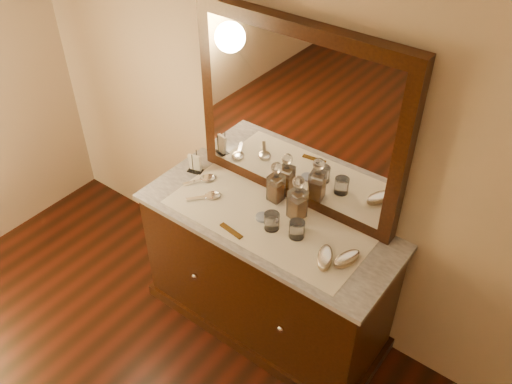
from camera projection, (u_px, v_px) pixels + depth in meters
dresser_cabinet at (266, 275)px, 3.14m from camera, size 1.40×0.55×0.82m
dresser_plinth at (266, 315)px, 3.37m from camera, size 1.46×0.59×0.08m
knob_left at (195, 276)px, 3.07m from camera, size 0.04×0.04×0.04m
knob_right at (281, 329)px, 2.79m from camera, size 0.04×0.04×0.04m
marble_top at (267, 221)px, 2.87m from camera, size 1.44×0.59×0.03m
mirror_frame at (298, 119)px, 2.69m from camera, size 1.20×0.08×1.00m
mirror_glass at (294, 121)px, 2.67m from camera, size 1.06×0.01×0.86m
lace_runner at (265, 221)px, 2.84m from camera, size 1.10×0.45×0.00m
pin_dish at (263, 217)px, 2.85m from camera, size 0.09×0.09×0.01m
comb at (231, 231)px, 2.78m from camera, size 0.15×0.05×0.01m
napkin_rack at (195, 164)px, 3.15m from camera, size 0.10×0.08×0.14m
decanter_left at (276, 186)px, 2.92m from camera, size 0.08×0.08×0.25m
decanter_right at (297, 202)px, 2.81m from camera, size 0.10×0.10×0.26m
brush_near at (325, 258)px, 2.60m from camera, size 0.14×0.18×0.05m
brush_far at (347, 259)px, 2.60m from camera, size 0.11×0.17×0.04m
hand_mirror_outer at (205, 179)px, 3.11m from camera, size 0.14×0.19×0.02m
hand_mirror_inner at (210, 196)px, 2.99m from camera, size 0.16×0.18×0.02m
tumblers at (284, 225)px, 2.75m from camera, size 0.22×0.11×0.09m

